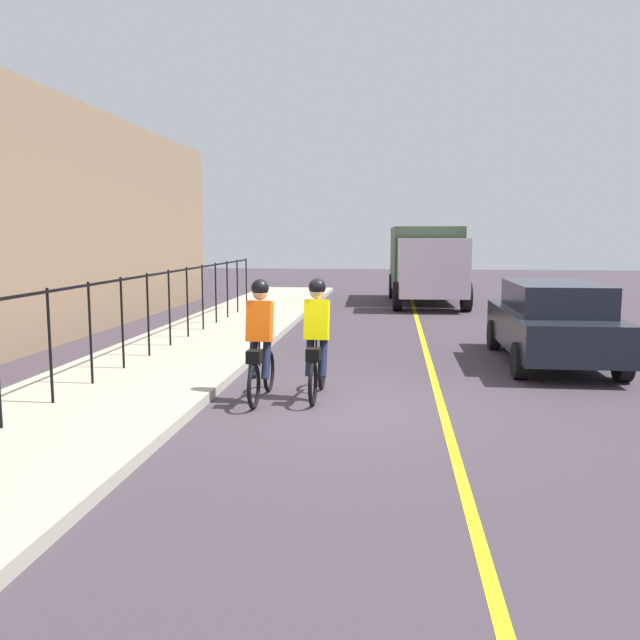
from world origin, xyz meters
TOP-DOWN VIEW (x-y plane):
  - ground_plane at (0.00, 0.00)m, footprint 80.00×80.00m
  - lane_line_centre at (0.00, -1.60)m, footprint 36.00×0.12m
  - sidewalk at (0.00, 3.40)m, footprint 40.00×3.20m
  - iron_fence at (1.00, 3.80)m, footprint 20.66×0.04m
  - cyclist_lead at (0.16, 1.06)m, footprint 1.71×0.37m
  - cyclist_follow at (0.43, 0.25)m, footprint 1.71×0.37m
  - patrol_sedan at (3.61, -3.92)m, footprint 4.40×1.93m
  - box_truck_background at (14.94, -2.06)m, footprint 6.79×2.72m

SIDE VIEW (x-z plane):
  - ground_plane at x=0.00m, z-range 0.00..0.00m
  - lane_line_centre at x=0.00m, z-range 0.00..0.01m
  - sidewalk at x=0.00m, z-range 0.00..0.15m
  - patrol_sedan at x=3.61m, z-range 0.03..1.61m
  - cyclist_lead at x=0.16m, z-range 0.00..1.82m
  - cyclist_follow at x=0.43m, z-range 0.00..1.82m
  - iron_fence at x=1.00m, z-range 0.46..2.06m
  - box_truck_background at x=14.94m, z-range 0.16..2.94m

